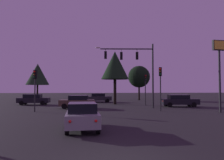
# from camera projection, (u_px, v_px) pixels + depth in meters

# --- Properties ---
(ground_plane) EXTENTS (168.00, 168.00, 0.00)m
(ground_plane) POSITION_uv_depth(u_px,v_px,m) (98.00, 105.00, 30.70)
(ground_plane) COLOR black
(ground_plane) RESTS_ON ground
(traffic_signal_mast_arm) EXTENTS (6.91, 0.76, 7.65)m
(traffic_signal_mast_arm) POSITION_uv_depth(u_px,v_px,m) (135.00, 63.00, 25.20)
(traffic_signal_mast_arm) COLOR #232326
(traffic_signal_mast_arm) RESTS_ON ground
(traffic_light_corner_left) EXTENTS (0.36, 0.38, 4.31)m
(traffic_light_corner_left) POSITION_uv_depth(u_px,v_px,m) (145.00, 83.00, 29.78)
(traffic_light_corner_left) COLOR #232326
(traffic_light_corner_left) RESTS_ON ground
(traffic_light_corner_right) EXTENTS (0.36, 0.38, 4.50)m
(traffic_light_corner_right) POSITION_uv_depth(u_px,v_px,m) (160.00, 80.00, 21.68)
(traffic_light_corner_right) COLOR #232326
(traffic_light_corner_right) RESTS_ON ground
(traffic_light_median) EXTENTS (0.35, 0.38, 4.16)m
(traffic_light_median) POSITION_uv_depth(u_px,v_px,m) (35.00, 82.00, 21.16)
(traffic_light_median) COLOR #232326
(traffic_light_median) RESTS_ON ground
(car_nearside_lane) EXTENTS (2.02, 4.09, 1.52)m
(car_nearside_lane) POSITION_uv_depth(u_px,v_px,m) (82.00, 116.00, 11.97)
(car_nearside_lane) COLOR gray
(car_nearside_lane) RESTS_ON ground
(car_crossing_left) EXTENTS (4.73, 2.12, 1.52)m
(car_crossing_left) POSITION_uv_depth(u_px,v_px,m) (179.00, 101.00, 26.98)
(car_crossing_left) COLOR black
(car_crossing_left) RESTS_ON ground
(car_crossing_right) EXTENTS (4.13, 2.08, 1.52)m
(car_crossing_right) POSITION_uv_depth(u_px,v_px,m) (77.00, 102.00, 24.75)
(car_crossing_right) COLOR #473828
(car_crossing_right) RESTS_ON ground
(car_far_lane) EXTENTS (4.35, 2.11, 1.52)m
(car_far_lane) POSITION_uv_depth(u_px,v_px,m) (99.00, 98.00, 36.00)
(car_far_lane) COLOR #232328
(car_far_lane) RESTS_ON ground
(car_parked_lot) EXTENTS (4.42, 1.82, 1.52)m
(car_parked_lot) POSITION_uv_depth(u_px,v_px,m) (34.00, 99.00, 30.16)
(car_parked_lot) COLOR black
(car_parked_lot) RESTS_ON ground
(store_sign_illuminated) EXTENTS (1.42, 0.43, 7.06)m
(store_sign_illuminated) POSITION_uv_depth(u_px,v_px,m) (219.00, 59.00, 20.72)
(store_sign_illuminated) COLOR #232326
(store_sign_illuminated) RESTS_ON ground
(tree_behind_sign) EXTENTS (4.39, 4.39, 6.91)m
(tree_behind_sign) POSITION_uv_depth(u_px,v_px,m) (139.00, 77.00, 42.76)
(tree_behind_sign) COLOR black
(tree_behind_sign) RESTS_ON ground
(tree_left_far) EXTENTS (4.10, 4.10, 7.88)m
(tree_left_far) POSITION_uv_depth(u_px,v_px,m) (115.00, 65.00, 31.52)
(tree_left_far) COLOR black
(tree_left_far) RESTS_ON ground
(tree_center_horizon) EXTENTS (4.81, 4.81, 7.59)m
(tree_center_horizon) POSITION_uv_depth(u_px,v_px,m) (38.00, 74.00, 44.81)
(tree_center_horizon) COLOR black
(tree_center_horizon) RESTS_ON ground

